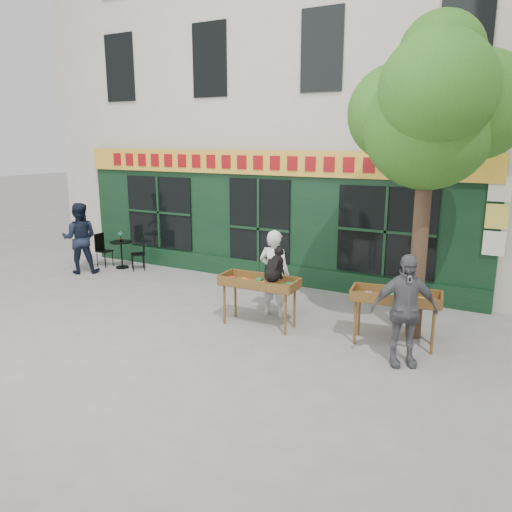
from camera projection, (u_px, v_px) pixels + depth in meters
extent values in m
plane|color=slate|center=(209.00, 305.00, 10.95)|extent=(80.00, 80.00, 0.00)
cube|color=beige|center=(317.00, 90.00, 14.95)|extent=(14.00, 7.00, 10.00)
cube|color=black|center=(261.00, 218.00, 12.66)|extent=(11.00, 0.16, 3.20)
cube|color=gold|center=(259.00, 162.00, 12.24)|extent=(11.00, 0.06, 0.60)
cube|color=maroon|center=(258.00, 163.00, 12.21)|extent=(9.60, 0.03, 0.34)
cube|color=black|center=(259.00, 270.00, 12.88)|extent=(11.00, 0.10, 0.50)
cube|color=black|center=(259.00, 229.00, 12.63)|extent=(1.70, 0.05, 2.50)
cube|color=black|center=(159.00, 212.00, 14.07)|extent=(2.20, 0.05, 2.00)
cube|color=black|center=(386.00, 232.00, 11.11)|extent=(2.20, 0.05, 2.00)
cube|color=silver|center=(494.00, 243.00, 10.08)|extent=(0.42, 0.02, 0.50)
cube|color=#E5D14C|center=(497.00, 217.00, 9.95)|extent=(0.42, 0.02, 0.50)
cube|color=silver|center=(500.00, 189.00, 9.83)|extent=(0.42, 0.02, 0.50)
cylinder|color=#382619|center=(420.00, 241.00, 8.81)|extent=(0.28, 0.28, 3.60)
sphere|color=#205413|center=(429.00, 124.00, 8.35)|extent=(2.20, 2.20, 2.20)
sphere|color=#205413|center=(477.00, 105.00, 8.22)|extent=(1.80, 1.80, 1.80)
sphere|color=#205413|center=(396.00, 113.00, 8.76)|extent=(1.70, 1.70, 1.70)
sphere|color=#205413|center=(438.00, 89.00, 7.63)|extent=(1.80, 1.80, 1.80)
sphere|color=#205413|center=(420.00, 90.00, 8.87)|extent=(1.60, 1.60, 1.60)
sphere|color=#205413|center=(441.00, 55.00, 8.14)|extent=(1.40, 1.40, 1.40)
cylinder|color=brown|center=(224.00, 304.00, 9.77)|extent=(0.05, 0.05, 0.80)
cylinder|color=brown|center=(285.00, 315.00, 9.20)|extent=(0.05, 0.05, 0.80)
cylinder|color=brown|center=(235.00, 298.00, 10.15)|extent=(0.05, 0.05, 0.80)
cylinder|color=brown|center=(294.00, 308.00, 9.58)|extent=(0.05, 0.05, 0.80)
cube|color=brown|center=(259.00, 285.00, 9.58)|extent=(1.52, 0.62, 0.05)
cube|color=brown|center=(252.00, 285.00, 9.31)|extent=(1.50, 0.08, 0.18)
cube|color=brown|center=(266.00, 278.00, 9.81)|extent=(1.50, 0.08, 0.18)
cube|color=brown|center=(259.00, 282.00, 9.57)|extent=(1.31, 0.44, 0.06)
imported|color=silver|center=(274.00, 273.00, 10.12)|extent=(0.67, 0.45, 1.80)
cylinder|color=brown|center=(355.00, 322.00, 8.80)|extent=(0.05, 0.05, 0.80)
cylinder|color=brown|center=(433.00, 332.00, 8.37)|extent=(0.05, 0.05, 0.80)
cylinder|color=brown|center=(359.00, 314.00, 9.21)|extent=(0.05, 0.05, 0.80)
cylinder|color=brown|center=(433.00, 323.00, 8.77)|extent=(0.05, 0.05, 0.80)
cube|color=brown|center=(396.00, 300.00, 8.69)|extent=(1.57, 0.79, 0.05)
cube|color=brown|center=(394.00, 301.00, 8.41)|extent=(1.49, 0.26, 0.18)
cube|color=brown|center=(397.00, 291.00, 8.94)|extent=(1.49, 0.26, 0.18)
cube|color=brown|center=(396.00, 297.00, 8.68)|extent=(1.34, 0.58, 0.06)
imported|color=#525257|center=(404.00, 310.00, 7.89)|extent=(1.16, 0.90, 1.83)
cylinder|color=black|center=(122.00, 267.00, 14.14)|extent=(0.36, 0.36, 0.03)
cylinder|color=black|center=(122.00, 255.00, 14.06)|extent=(0.04, 0.04, 0.72)
cylinder|color=black|center=(121.00, 242.00, 13.97)|extent=(0.60, 0.60, 0.03)
cube|color=black|center=(104.00, 251.00, 14.21)|extent=(0.37, 0.37, 0.03)
cube|color=black|center=(99.00, 242.00, 14.23)|extent=(0.04, 0.36, 0.50)
cylinder|color=black|center=(105.00, 261.00, 14.07)|extent=(0.02, 0.02, 0.44)
cylinder|color=black|center=(113.00, 258.00, 14.33)|extent=(0.02, 0.02, 0.44)
cylinder|color=black|center=(97.00, 259.00, 14.20)|extent=(0.02, 0.02, 0.44)
cylinder|color=black|center=(105.00, 257.00, 14.46)|extent=(0.02, 0.02, 0.44)
cube|color=black|center=(138.00, 254.00, 13.83)|extent=(0.51, 0.51, 0.03)
cube|color=black|center=(143.00, 245.00, 13.83)|extent=(0.28, 0.27, 0.50)
cylinder|color=black|center=(132.00, 261.00, 13.98)|extent=(0.02, 0.02, 0.44)
cylinder|color=black|center=(133.00, 264.00, 13.70)|extent=(0.02, 0.02, 0.44)
cylinder|color=black|center=(143.00, 261.00, 14.07)|extent=(0.02, 0.02, 0.44)
cylinder|color=black|center=(144.00, 263.00, 13.79)|extent=(0.02, 0.02, 0.44)
imported|color=gray|center=(120.00, 237.00, 13.94)|extent=(0.17, 0.14, 0.28)
imported|color=black|center=(80.00, 238.00, 13.44)|extent=(1.18, 1.14, 1.92)
cube|color=black|center=(273.00, 268.00, 12.53)|extent=(0.58, 0.28, 0.79)
cube|color=black|center=(272.00, 268.00, 12.52)|extent=(0.48, 0.24, 0.65)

